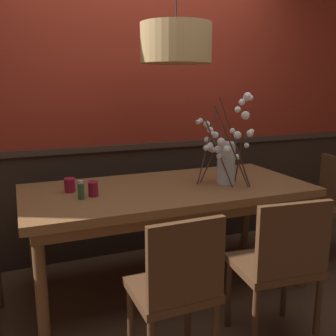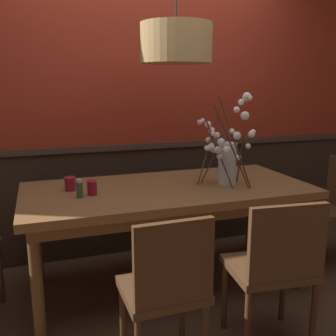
# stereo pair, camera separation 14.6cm
# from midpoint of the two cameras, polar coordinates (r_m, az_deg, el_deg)

# --- Properties ---
(ground_plane) EXTENTS (24.00, 24.00, 0.00)m
(ground_plane) POSITION_cam_midpoint_polar(r_m,az_deg,el_deg) (3.04, -1.44, -17.02)
(ground_plane) COLOR #4C3321
(back_wall) EXTENTS (5.99, 0.14, 2.99)m
(back_wall) POSITION_cam_midpoint_polar(r_m,az_deg,el_deg) (3.36, -6.17, 12.22)
(back_wall) COLOR #2D2119
(back_wall) RESTS_ON ground
(dining_table) EXTENTS (2.02, 0.94, 0.78)m
(dining_table) POSITION_cam_midpoint_polar(r_m,az_deg,el_deg) (2.77, -1.52, -4.47)
(dining_table) COLOR brown
(dining_table) RESTS_ON ground
(chair_head_east_end) EXTENTS (0.43, 0.45, 0.88)m
(chair_head_east_end) POSITION_cam_midpoint_polar(r_m,az_deg,el_deg) (3.56, 21.08, -4.67)
(chair_head_east_end) COLOR #4C301C
(chair_head_east_end) RESTS_ON ground
(chair_near_side_left) EXTENTS (0.42, 0.39, 0.89)m
(chair_near_side_left) POSITION_cam_midpoint_polar(r_m,az_deg,el_deg) (1.99, -0.88, -17.26)
(chair_near_side_left) COLOR #4C301C
(chair_near_side_left) RESTS_ON ground
(chair_near_side_right) EXTENTS (0.49, 0.43, 0.89)m
(chair_near_side_right) POSITION_cam_midpoint_polar(r_m,az_deg,el_deg) (2.28, 14.56, -13.34)
(chair_near_side_right) COLOR #4C301C
(chair_near_side_right) RESTS_ON ground
(vase_with_blossoms) EXTENTS (0.40, 0.50, 0.67)m
(vase_with_blossoms) POSITION_cam_midpoint_polar(r_m,az_deg,el_deg) (2.79, 7.11, 1.76)
(vase_with_blossoms) COLOR silver
(vase_with_blossoms) RESTS_ON dining_table
(candle_holder_nearer_center) EXTENTS (0.07, 0.07, 0.10)m
(candle_holder_nearer_center) POSITION_cam_midpoint_polar(r_m,az_deg,el_deg) (2.56, -12.67, -3.04)
(candle_holder_nearer_center) COLOR maroon
(candle_holder_nearer_center) RESTS_ON dining_table
(candle_holder_nearer_edge) EXTENTS (0.08, 0.08, 0.10)m
(candle_holder_nearer_edge) POSITION_cam_midpoint_polar(r_m,az_deg,el_deg) (2.70, -15.89, -2.46)
(candle_holder_nearer_edge) COLOR maroon
(candle_holder_nearer_edge) RESTS_ON dining_table
(condiment_bottle) EXTENTS (0.04, 0.04, 0.12)m
(condiment_bottle) POSITION_cam_midpoint_polar(r_m,az_deg,el_deg) (2.51, -14.44, -3.26)
(condiment_bottle) COLOR #2D5633
(condiment_bottle) RESTS_ON dining_table
(pendant_lamp) EXTENTS (0.48, 0.48, 1.37)m
(pendant_lamp) POSITION_cam_midpoint_polar(r_m,az_deg,el_deg) (2.69, -0.45, 18.02)
(pendant_lamp) COLOR tan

